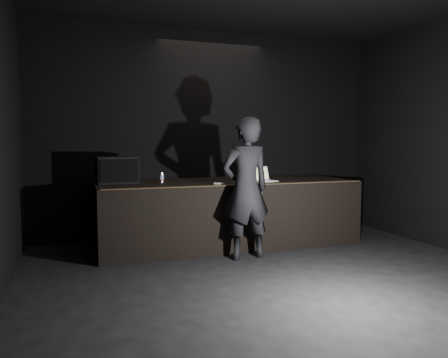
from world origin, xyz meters
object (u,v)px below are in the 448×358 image
object	(u,v)px
stage_monitor	(117,170)
person	(246,188)
stage_riser	(226,212)
laptop	(263,178)
beer_can	(162,178)

from	to	relation	value
stage_monitor	person	distance (m)	1.99
stage_riser	laptop	size ratio (longest dim) A/B	10.12
laptop	person	world-z (taller)	person
stage_riser	laptop	world-z (taller)	laptop
beer_can	person	xyz separation A→B (m)	(0.99, -0.95, -0.10)
person	beer_can	bearing A→B (deg)	-50.11
stage_riser	stage_monitor	distance (m)	1.82
stage_monitor	laptop	xyz separation A→B (m)	(2.19, -0.44, -0.14)
stage_monitor	person	xyz separation A→B (m)	(1.63, -1.11, -0.22)
stage_riser	beer_can	bearing A→B (deg)	-179.83
stage_riser	stage_monitor	size ratio (longest dim) A/B	6.36
laptop	stage_monitor	bearing A→B (deg)	153.90
beer_can	stage_monitor	bearing A→B (deg)	166.22
stage_monitor	laptop	bearing A→B (deg)	-16.76
laptop	person	xyz separation A→B (m)	(-0.55, -0.66, -0.08)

